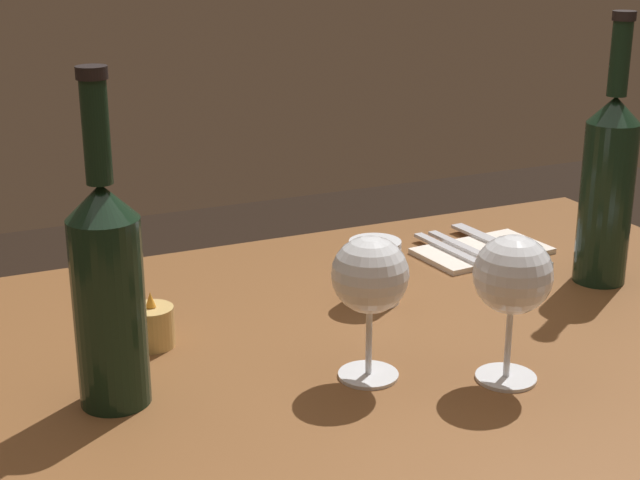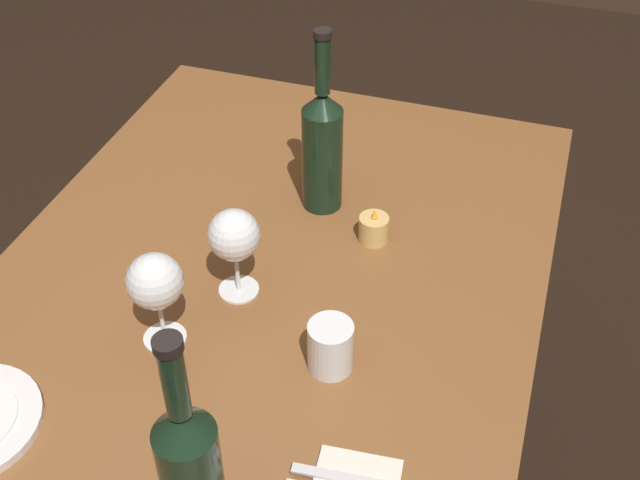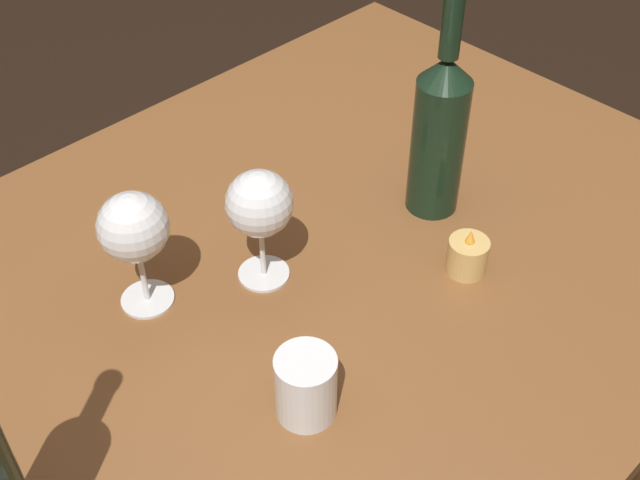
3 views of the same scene
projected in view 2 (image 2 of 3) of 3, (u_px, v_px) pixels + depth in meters
dining_table at (261, 327)px, 1.37m from camera, size 1.30×0.90×0.74m
wine_glass_left at (234, 237)px, 1.23m from camera, size 0.08×0.08×0.16m
wine_glass_right at (155, 283)px, 1.15m from camera, size 0.08×0.08×0.16m
wine_bottle at (322, 146)px, 1.40m from camera, size 0.07×0.07×0.34m
wine_bottle_second at (192, 478)px, 0.88m from camera, size 0.07×0.07×0.36m
water_tumbler at (330, 349)px, 1.16m from camera, size 0.07×0.07×0.08m
votive_candle at (374, 229)px, 1.39m from camera, size 0.05×0.05×0.07m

